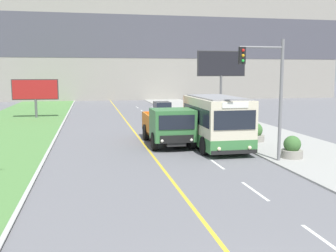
# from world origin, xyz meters

# --- Properties ---
(apartment_block_background) EXTENTS (80.00, 8.04, 19.40)m
(apartment_block_background) POSITION_xyz_m (0.00, 62.08, 9.70)
(apartment_block_background) COLOR gray
(apartment_block_background) RESTS_ON ground_plane
(city_bus) EXTENTS (2.69, 6.08, 3.04)m
(city_bus) POSITION_xyz_m (3.96, 16.11, 1.54)
(city_bus) COLOR beige
(city_bus) RESTS_ON ground_plane
(dump_truck) EXTENTS (2.49, 6.17, 2.32)m
(dump_truck) POSITION_xyz_m (1.43, 17.31, 1.19)
(dump_truck) COLOR black
(dump_truck) RESTS_ON ground_plane
(car_distant) EXTENTS (1.80, 4.30, 1.45)m
(car_distant) POSITION_xyz_m (4.08, 34.16, 0.69)
(car_distant) COLOR silver
(car_distant) RESTS_ON ground_plane
(traffic_light_mast) EXTENTS (2.28, 0.32, 6.00)m
(traffic_light_mast) POSITION_xyz_m (5.27, 12.13, 3.82)
(traffic_light_mast) COLOR slate
(traffic_light_mast) RESTS_ON ground_plane
(billboard_large) EXTENTS (5.01, 0.24, 6.61)m
(billboard_large) POSITION_xyz_m (9.91, 32.72, 5.08)
(billboard_large) COLOR #59595B
(billboard_large) RESTS_ON ground_plane
(billboard_small) EXTENTS (4.41, 0.24, 3.80)m
(billboard_small) POSITION_xyz_m (-8.46, 34.92, 2.69)
(billboard_small) COLOR #59595B
(billboard_small) RESTS_ON ground_plane
(planter_round_near) EXTENTS (1.09, 1.09, 1.14)m
(planter_round_near) POSITION_xyz_m (6.86, 12.57, 0.57)
(planter_round_near) COLOR gray
(planter_round_near) RESTS_ON sidewalk_right
(planter_round_second) EXTENTS (1.19, 1.19, 1.19)m
(planter_round_second) POSITION_xyz_m (7.02, 17.55, 0.59)
(planter_round_second) COLOR gray
(planter_round_second) RESTS_ON sidewalk_right
(planter_round_third) EXTENTS (1.24, 1.24, 1.25)m
(planter_round_third) POSITION_xyz_m (7.05, 22.54, 0.62)
(planter_round_third) COLOR gray
(planter_round_third) RESTS_ON sidewalk_right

